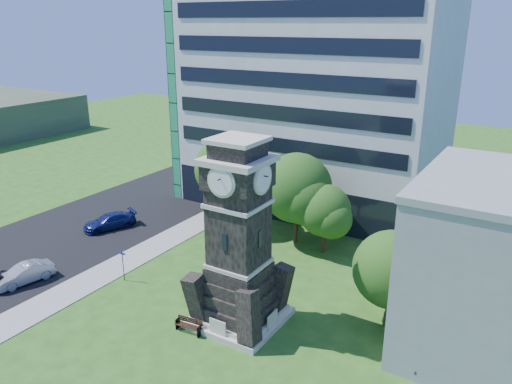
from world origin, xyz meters
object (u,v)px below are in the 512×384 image
Objects in this scene: car_east_lot at (451,364)px; car_street_north at (110,221)px; park_bench at (189,325)px; car_street_mid at (24,274)px; street_sign at (123,263)px; clock_tower at (239,247)px.

car_street_north is at bearing 58.30° from car_east_lot.
park_bench is (16.90, -9.17, -0.21)m from car_street_north.
park_bench is at bearing -4.84° from car_street_north.
car_street_mid reaches higher than park_bench.
street_sign reaches higher than car_street_north.
park_bench is (14.47, 1.48, -0.20)m from car_street_mid.
car_street_north reaches higher than car_street_mid.
street_sign is at bearing 46.20° from car_street_mid.
clock_tower is at bearing 47.74° from park_bench.
clock_tower is at bearing 26.83° from car_street_mid.
street_sign is at bearing -179.25° from clock_tower.
clock_tower is 2.50× the size of car_street_north.
car_street_north is (-2.43, 10.65, 0.01)m from car_street_mid.
car_street_mid is 14.55m from park_bench.
car_street_mid is 10.93m from car_street_north.
car_street_north is at bearing 140.92° from street_sign.
car_street_mid is at bearing 179.86° from park_bench.
clock_tower is 5.87m from park_bench.
car_street_mid is at bearing -147.86° from street_sign.
clock_tower reaches higher than car_east_lot.
park_bench is 8.80m from street_sign.
car_street_north is 1.07× the size of car_east_lot.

